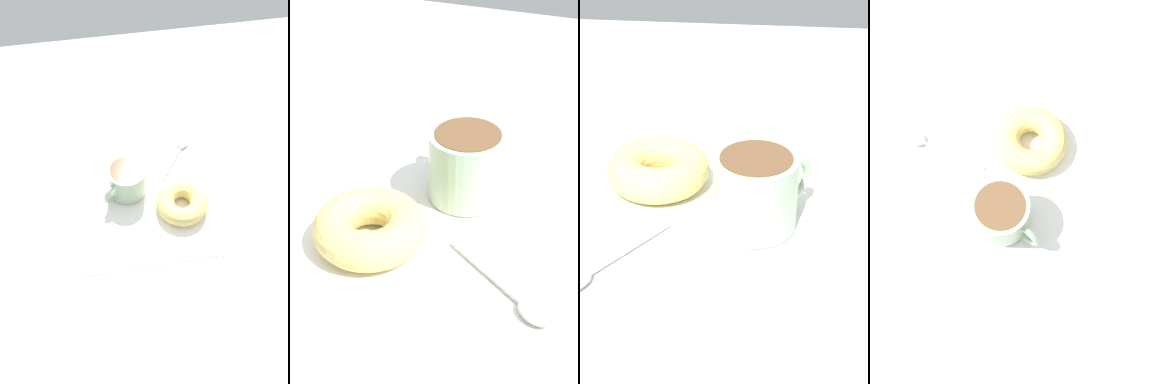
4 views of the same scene
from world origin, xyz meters
TOP-DOWN VIEW (x-y plane):
  - ground_plane at (0.00, 0.00)cm, footprint 120.00×120.00cm
  - napkin at (-0.65, -0.23)cm, footprint 32.60×32.60cm
  - coffee_cup at (2.81, -2.65)cm, footprint 9.73×9.08cm
  - donut at (-8.23, 3.76)cm, footprint 11.09×11.09cm
  - spoon at (-11.44, -12.00)cm, footprint 9.03×12.00cm

SIDE VIEW (x-z plane):
  - ground_plane at x=0.00cm, z-range -2.00..0.00cm
  - napkin at x=-0.65cm, z-range 0.00..0.30cm
  - spoon at x=-11.44cm, z-range 0.25..1.15cm
  - donut at x=-8.23cm, z-range 0.30..4.20cm
  - coffee_cup at x=2.81cm, z-range 0.44..8.15cm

